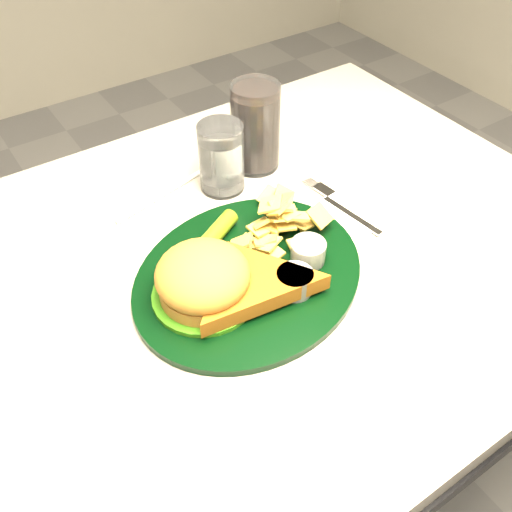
{
  "coord_description": "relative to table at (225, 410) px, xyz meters",
  "views": [
    {
      "loc": [
        -0.27,
        -0.51,
        1.34
      ],
      "look_at": [
        0.04,
        -0.05,
        0.8
      ],
      "focal_mm": 40.0,
      "sensor_mm": 36.0,
      "label": 1
    }
  ],
  "objects": [
    {
      "name": "ground",
      "position": [
        0.0,
        0.0,
        -0.38
      ],
      "size": [
        4.0,
        4.0,
        0.0
      ],
      "primitive_type": "plane",
      "color": "#969598",
      "rests_on": "ground"
    },
    {
      "name": "table",
      "position": [
        0.0,
        0.0,
        0.0
      ],
      "size": [
        1.2,
        0.8,
        0.75
      ],
      "primitive_type": null,
      "color": "#A49F94",
      "rests_on": "ground"
    },
    {
      "name": "dinner_plate",
      "position": [
        0.03,
        -0.04,
        0.42
      ],
      "size": [
        0.43,
        0.39,
        0.08
      ],
      "primitive_type": null,
      "rotation": [
        0.0,
        0.0,
        0.31
      ],
      "color": "black",
      "rests_on": "table"
    },
    {
      "name": "water_glass",
      "position": [
        0.12,
        0.17,
        0.43
      ],
      "size": [
        0.08,
        0.08,
        0.12
      ],
      "primitive_type": "cylinder",
      "rotation": [
        0.0,
        0.0,
        -0.04
      ],
      "color": "white",
      "rests_on": "table"
    },
    {
      "name": "cola_glass",
      "position": [
        0.2,
        0.19,
        0.45
      ],
      "size": [
        0.11,
        0.11,
        0.15
      ],
      "primitive_type": "cylinder",
      "rotation": [
        0.0,
        0.0,
        -0.39
      ],
      "color": "black",
      "rests_on": "table"
    },
    {
      "name": "fork_napkin",
      "position": [
        0.24,
        -0.01,
        0.38
      ],
      "size": [
        0.14,
        0.17,
        0.01
      ],
      "primitive_type": null,
      "rotation": [
        0.0,
        0.0,
        0.13
      ],
      "color": "white",
      "rests_on": "table"
    },
    {
      "name": "wrapped_straw",
      "position": [
        0.04,
        0.2,
        0.38
      ],
      "size": [
        0.24,
        0.13,
        0.01
      ],
      "primitive_type": null,
      "rotation": [
        0.0,
        0.0,
        0.24
      ],
      "color": "silver",
      "rests_on": "table"
    }
  ]
}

